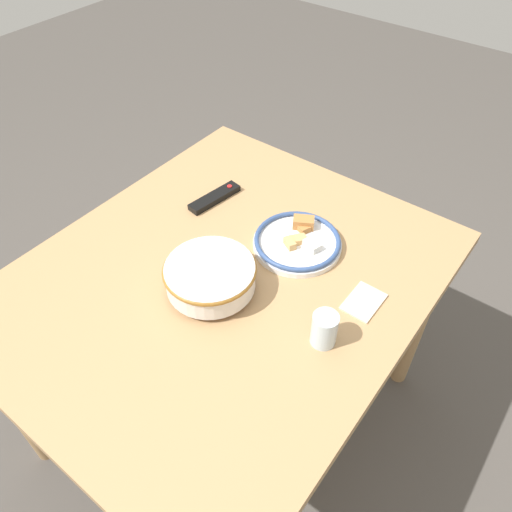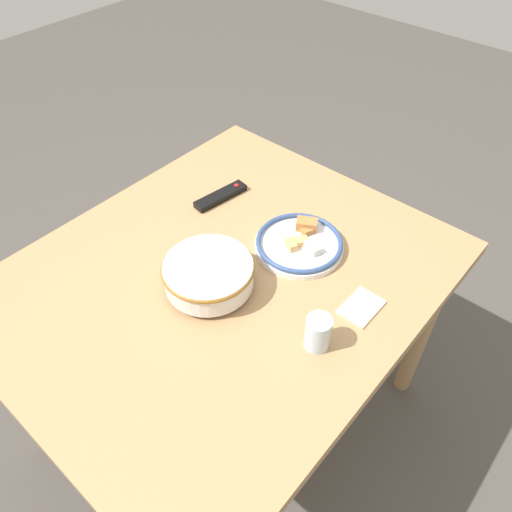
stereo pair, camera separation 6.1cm
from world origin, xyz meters
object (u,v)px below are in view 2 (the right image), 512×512
object	(u,v)px
food_plate	(300,243)
drinking_glass	(318,333)
noodle_bowl	(209,274)
tv_remote	(221,196)

from	to	relation	value
food_plate	drinking_glass	size ratio (longest dim) A/B	2.76
noodle_bowl	tv_remote	bearing A→B (deg)	39.36
food_plate	drinking_glass	bearing A→B (deg)	-135.51
drinking_glass	noodle_bowl	bearing A→B (deg)	96.51
noodle_bowl	tv_remote	world-z (taller)	noodle_bowl
tv_remote	food_plate	bearing A→B (deg)	5.92
food_plate	drinking_glass	distance (m)	0.34
food_plate	tv_remote	size ratio (longest dim) A/B	1.35
tv_remote	drinking_glass	distance (m)	0.62
noodle_bowl	drinking_glass	size ratio (longest dim) A/B	2.63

